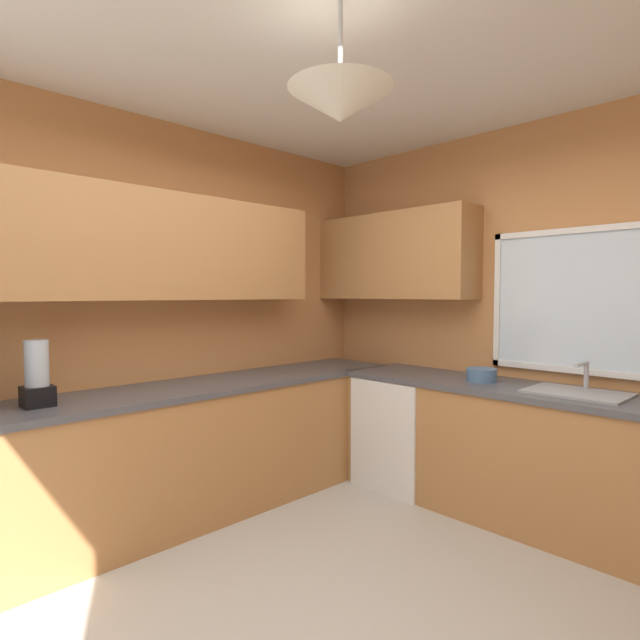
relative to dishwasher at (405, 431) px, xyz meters
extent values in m
plane|color=#B7B2A8|center=(0.86, -1.65, -0.42)|extent=(8.77, 8.77, 0.00)
cube|color=#C6844C|center=(0.86, 0.37, 0.92)|extent=(3.79, 0.06, 2.69)
cube|color=#C6844C|center=(-1.00, -1.65, 0.92)|extent=(0.06, 4.11, 2.69)
cube|color=silver|center=(1.25, 0.34, 1.03)|extent=(1.28, 0.02, 0.88)
cube|color=white|center=(1.25, 0.33, 1.49)|extent=(1.36, 0.04, 0.04)
cube|color=white|center=(1.25, 0.33, 0.56)|extent=(1.36, 0.04, 0.04)
cube|color=white|center=(0.59, 0.33, 1.03)|extent=(0.04, 0.04, 0.96)
cube|color=#AD7542|center=(-0.81, -1.85, 1.38)|extent=(0.32, 2.79, 0.70)
cube|color=#AD7542|center=(-0.26, 0.18, 1.38)|extent=(1.43, 0.32, 0.70)
cylinder|color=#B7B7BC|center=(0.86, -1.65, 2.09)|extent=(0.02, 0.02, 0.35)
cone|color=silver|center=(0.86, -1.65, 1.85)|extent=(0.44, 0.44, 0.14)
cube|color=#AD7542|center=(-0.66, -1.65, 0.00)|extent=(0.62, 3.69, 0.84)
cube|color=#4C4C51|center=(-0.66, -1.65, 0.44)|extent=(0.65, 3.72, 0.04)
cube|color=#AD7542|center=(1.07, 0.03, 0.00)|extent=(2.85, 0.62, 0.84)
cube|color=#4C4C51|center=(1.07, 0.03, 0.44)|extent=(2.88, 0.65, 0.04)
cube|color=white|center=(0.00, 0.00, 0.00)|extent=(0.60, 0.60, 0.84)
cube|color=#9EA0A5|center=(1.25, 0.03, 0.47)|extent=(0.55, 0.40, 0.02)
cylinder|color=#B7B7BC|center=(1.25, 0.19, 0.55)|extent=(0.03, 0.03, 0.18)
cylinder|color=#B7B7BC|center=(1.25, 0.09, 0.64)|extent=(0.02, 0.20, 0.02)
cylinder|color=#4C7099|center=(0.62, 0.03, 0.51)|extent=(0.21, 0.21, 0.09)
cube|color=black|center=(-0.66, -2.41, 0.52)|extent=(0.15, 0.15, 0.11)
cylinder|color=#B2BCC6|center=(-0.66, -2.41, 0.70)|extent=(0.12, 0.12, 0.25)
camera|label=1|loc=(2.32, -3.19, 1.07)|focal=28.21mm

